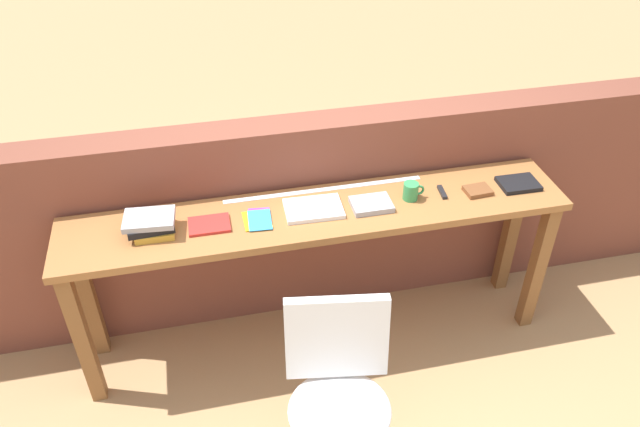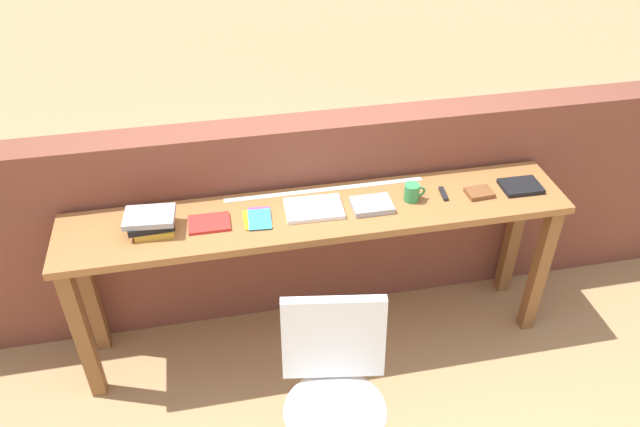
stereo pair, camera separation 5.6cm
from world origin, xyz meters
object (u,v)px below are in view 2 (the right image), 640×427
(pamphlet_pile_colourful, at_px, (259,219))
(leather_journal_brown, at_px, (479,193))
(book_open_centre, at_px, (314,209))
(mug, at_px, (412,192))
(multitool_folded, at_px, (443,194))
(book_stack_leftmost, at_px, (152,222))
(magazine_cycling, at_px, (209,223))
(chair_white_moulded, at_px, (335,386))
(book_repair_rightmost, at_px, (521,186))

(pamphlet_pile_colourful, bearing_deg, leather_journal_brown, -0.63)
(book_open_centre, height_order, mug, mug)
(multitool_folded, distance_m, leather_journal_brown, 0.18)
(book_stack_leftmost, bearing_deg, magazine_cycling, -1.04)
(multitool_folded, bearing_deg, book_stack_leftmost, -179.68)
(mug, bearing_deg, magazine_cycling, -179.71)
(book_stack_leftmost, height_order, mug, book_stack_leftmost)
(magazine_cycling, bearing_deg, pamphlet_pile_colourful, -1.28)
(book_open_centre, distance_m, mug, 0.50)
(book_stack_leftmost, relative_size, pamphlet_pile_colourful, 1.25)
(chair_white_moulded, bearing_deg, leather_journal_brown, 39.34)
(book_stack_leftmost, relative_size, mug, 2.21)
(chair_white_moulded, bearing_deg, mug, 54.05)
(book_stack_leftmost, distance_m, leather_journal_brown, 1.61)
(magazine_cycling, distance_m, mug, 1.00)
(magazine_cycling, distance_m, pamphlet_pile_colourful, 0.23)
(book_stack_leftmost, relative_size, book_open_centre, 0.87)
(book_stack_leftmost, bearing_deg, book_repair_rightmost, -0.35)
(book_stack_leftmost, relative_size, magazine_cycling, 1.25)
(book_stack_leftmost, height_order, book_repair_rightmost, book_stack_leftmost)
(book_stack_leftmost, xyz_separation_m, book_open_centre, (0.77, 0.01, -0.04))
(magazine_cycling, height_order, book_repair_rightmost, book_repair_rightmost)
(chair_white_moulded, relative_size, book_stack_leftmost, 3.67)
(leather_journal_brown, bearing_deg, pamphlet_pile_colourful, 175.86)
(chair_white_moulded, distance_m, book_stack_leftmost, 1.12)
(chair_white_moulded, height_order, book_stack_leftmost, book_stack_leftmost)
(pamphlet_pile_colourful, distance_m, multitool_folded, 0.94)
(book_stack_leftmost, relative_size, leather_journal_brown, 1.87)
(book_stack_leftmost, distance_m, magazine_cycling, 0.26)
(pamphlet_pile_colourful, bearing_deg, multitool_folded, 1.21)
(magazine_cycling, relative_size, book_repair_rightmost, 0.98)
(multitool_folded, bearing_deg, magazine_cycling, -179.38)
(book_open_centre, xyz_separation_m, mug, (0.50, -0.01, 0.03))
(book_open_centre, xyz_separation_m, leather_journal_brown, (0.85, -0.03, 0.00))
(multitool_folded, bearing_deg, chair_white_moulded, -133.20)
(pamphlet_pile_colourful, relative_size, mug, 1.76)
(book_open_centre, relative_size, multitool_folded, 2.54)
(magazine_cycling, relative_size, book_open_centre, 0.70)
(book_open_centre, bearing_deg, book_stack_leftmost, -177.43)
(magazine_cycling, relative_size, multitool_folded, 1.77)
(book_open_centre, bearing_deg, mug, 1.27)
(book_stack_leftmost, distance_m, mug, 1.26)
(book_open_centre, bearing_deg, magazine_cycling, -176.62)
(magazine_cycling, height_order, leather_journal_brown, leather_journal_brown)
(chair_white_moulded, distance_m, book_repair_rightmost, 1.41)
(leather_journal_brown, distance_m, book_repair_rightmost, 0.23)
(chair_white_moulded, xyz_separation_m, magazine_cycling, (-0.45, 0.76, 0.36))
(leather_journal_brown, bearing_deg, book_open_centre, 174.37)
(magazine_cycling, distance_m, multitool_folded, 1.17)
(mug, bearing_deg, pamphlet_pile_colourful, -179.08)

